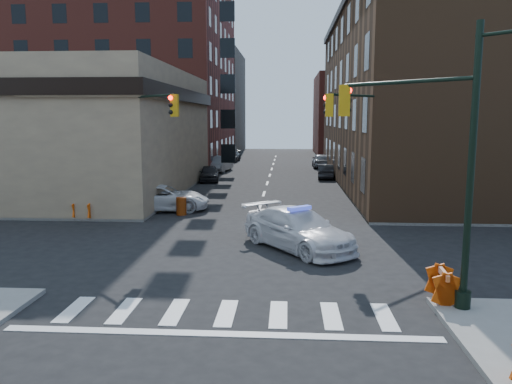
# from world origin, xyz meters

# --- Properties ---
(ground) EXTENTS (140.00, 140.00, 0.00)m
(ground) POSITION_xyz_m (0.00, 0.00, 0.00)
(ground) COLOR black
(ground) RESTS_ON ground
(sidewalk_nw) EXTENTS (34.00, 54.50, 0.15)m
(sidewalk_nw) POSITION_xyz_m (-23.00, 32.75, 0.07)
(sidewalk_nw) COLOR gray
(sidewalk_nw) RESTS_ON ground
(sidewalk_ne) EXTENTS (34.00, 54.50, 0.15)m
(sidewalk_ne) POSITION_xyz_m (23.00, 32.75, 0.07)
(sidewalk_ne) COLOR gray
(sidewalk_ne) RESTS_ON ground
(bank_building) EXTENTS (22.00, 22.00, 9.00)m
(bank_building) POSITION_xyz_m (-17.00, 16.50, 4.50)
(bank_building) COLOR #9E8967
(bank_building) RESTS_ON ground
(apartment_block) EXTENTS (25.00, 25.00, 24.00)m
(apartment_block) POSITION_xyz_m (-18.50, 40.00, 12.00)
(apartment_block) COLOR maroon
(apartment_block) RESTS_ON ground
(commercial_row_ne) EXTENTS (14.00, 34.00, 14.00)m
(commercial_row_ne) POSITION_xyz_m (13.00, 22.50, 7.00)
(commercial_row_ne) COLOR #523621
(commercial_row_ne) RESTS_ON ground
(filler_nw) EXTENTS (20.00, 18.00, 16.00)m
(filler_nw) POSITION_xyz_m (-16.00, 62.00, 8.00)
(filler_nw) COLOR brown
(filler_nw) RESTS_ON ground
(filler_ne) EXTENTS (16.00, 16.00, 12.00)m
(filler_ne) POSITION_xyz_m (14.00, 58.00, 6.00)
(filler_ne) COLOR maroon
(filler_ne) RESTS_ON ground
(signal_pole_se) EXTENTS (5.40, 5.27, 8.00)m
(signal_pole_se) POSITION_xyz_m (6.04, -5.52, 4.61)
(signal_pole_se) COLOR black
(signal_pole_se) RESTS_ON sidewalk_se
(signal_pole_nw) EXTENTS (3.58, 3.67, 8.00)m
(signal_pole_nw) POSITION_xyz_m (-5.85, 5.34, 4.34)
(signal_pole_nw) COLOR black
(signal_pole_nw) RESTS_ON sidewalk_nw
(signal_pole_ne) EXTENTS (3.67, 3.58, 8.00)m
(signal_pole_ne) POSITION_xyz_m (5.84, 5.35, 4.34)
(signal_pole_ne) COLOR black
(signal_pole_ne) RESTS_ON sidewalk_ne
(tree_ne_near) EXTENTS (3.00, 3.00, 4.85)m
(tree_ne_near) POSITION_xyz_m (7.50, 26.00, 3.49)
(tree_ne_near) COLOR black
(tree_ne_near) RESTS_ON sidewalk_ne
(tree_ne_far) EXTENTS (3.00, 3.00, 4.85)m
(tree_ne_far) POSITION_xyz_m (7.50, 34.00, 3.49)
(tree_ne_far) COLOR black
(tree_ne_far) RESTS_ON sidewalk_ne
(police_car) EXTENTS (5.49, 6.12, 1.71)m
(police_car) POSITION_xyz_m (2.20, 0.54, 0.85)
(police_car) COLOR silver
(police_car) RESTS_ON ground
(pickup) EXTENTS (5.90, 3.33, 1.56)m
(pickup) POSITION_xyz_m (-5.80, 8.94, 0.78)
(pickup) COLOR white
(pickup) RESTS_ON ground
(parked_car_wnear) EXTENTS (2.20, 4.32, 1.41)m
(parked_car_wnear) POSITION_xyz_m (-5.22, 23.18, 0.70)
(parked_car_wnear) COLOR black
(parked_car_wnear) RESTS_ON ground
(parked_car_wfar) EXTENTS (2.35, 5.04, 1.60)m
(parked_car_wfar) POSITION_xyz_m (-5.32, 31.27, 0.80)
(parked_car_wfar) COLOR gray
(parked_car_wfar) RESTS_ON ground
(parked_car_wdeep) EXTENTS (2.26, 4.87, 1.38)m
(parked_car_wdeep) POSITION_xyz_m (-5.49, 43.06, 0.69)
(parked_car_wdeep) COLOR black
(parked_car_wdeep) RESTS_ON ground
(parked_car_enear) EXTENTS (1.62, 4.04, 1.31)m
(parked_car_enear) POSITION_xyz_m (5.26, 25.81, 0.65)
(parked_car_enear) COLOR black
(parked_car_enear) RESTS_ON ground
(parked_car_efar) EXTENTS (1.90, 4.71, 1.61)m
(parked_car_efar) POSITION_xyz_m (5.50, 36.21, 0.80)
(parked_car_efar) COLOR #92949A
(parked_car_efar) RESTS_ON ground
(pedestrian_a) EXTENTS (0.77, 0.73, 1.76)m
(pedestrian_a) POSITION_xyz_m (-7.63, 6.60, 1.03)
(pedestrian_a) COLOR black
(pedestrian_a) RESTS_ON sidewalk_nw
(pedestrian_b) EXTENTS (0.87, 0.71, 1.66)m
(pedestrian_b) POSITION_xyz_m (-8.52, 7.16, 0.98)
(pedestrian_b) COLOR black
(pedestrian_b) RESTS_ON sidewalk_nw
(pedestrian_c) EXTENTS (1.13, 0.65, 1.82)m
(pedestrian_c) POSITION_xyz_m (-9.83, 8.52, 1.06)
(pedestrian_c) COLOR #202830
(pedestrian_c) RESTS_ON sidewalk_nw
(barrel_road) EXTENTS (0.55, 0.55, 0.94)m
(barrel_road) POSITION_xyz_m (1.23, 2.91, 0.47)
(barrel_road) COLOR #DA4C0A
(barrel_road) RESTS_ON ground
(barrel_bank) EXTENTS (0.66, 0.66, 1.03)m
(barrel_bank) POSITION_xyz_m (-4.39, 7.64, 0.52)
(barrel_bank) COLOR #D16309
(barrel_bank) RESTS_ON ground
(barricade_se_a) EXTENTS (0.71, 1.29, 0.93)m
(barricade_se_a) POSITION_xyz_m (6.40, -5.70, 0.62)
(barricade_se_a) COLOR #EF3C0B
(barricade_se_a) RESTS_ON sidewalk_se
(barricade_nw_a) EXTENTS (1.46, 0.96, 1.01)m
(barricade_nw_a) POSITION_xyz_m (-7.33, 6.33, 0.65)
(barricade_nw_a) COLOR #C64709
(barricade_nw_a) RESTS_ON sidewalk_nw
(barricade_nw_b) EXTENTS (1.22, 0.69, 0.88)m
(barricade_nw_b) POSITION_xyz_m (-9.37, 5.70, 0.59)
(barricade_nw_b) COLOR #C06309
(barricade_nw_b) RESTS_ON sidewalk_nw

